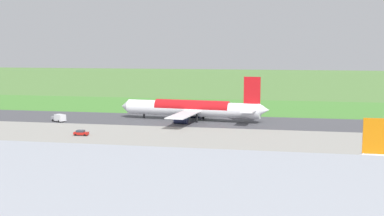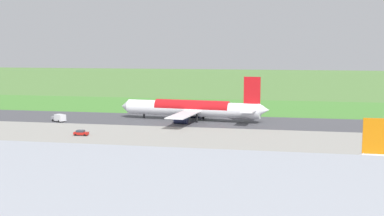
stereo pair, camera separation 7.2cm
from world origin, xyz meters
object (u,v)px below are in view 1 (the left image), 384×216
service_truck_baggage (59,118)px  service_car_followme (81,133)px  traffic_cone_orange (155,108)px  no_stopping_sign (165,106)px  airliner_main (193,108)px

service_truck_baggage → service_car_followme: 29.62m
service_car_followme → traffic_cone_orange: (-4.26, -65.16, -0.57)m
service_truck_baggage → service_car_followme: (-18.40, 23.21, -0.56)m
service_car_followme → no_stopping_sign: size_ratio=1.44×
service_truck_baggage → no_stopping_sign: bearing=-126.3°
service_car_followme → service_truck_baggage: bearing=-51.6°
no_stopping_sign → traffic_cone_orange: size_ratio=5.31×
service_truck_baggage → no_stopping_sign: (-28.06, -38.22, 0.32)m
airliner_main → service_truck_baggage: 46.48m
no_stopping_sign → traffic_cone_orange: bearing=-34.6°
service_truck_baggage → service_car_followme: service_truck_baggage is taller
airliner_main → service_truck_baggage: bearing=14.2°
airliner_main → traffic_cone_orange: (22.31, -30.58, -4.08)m
airliner_main → service_truck_baggage: size_ratio=8.79×
service_car_followme → no_stopping_sign: bearing=-98.9°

